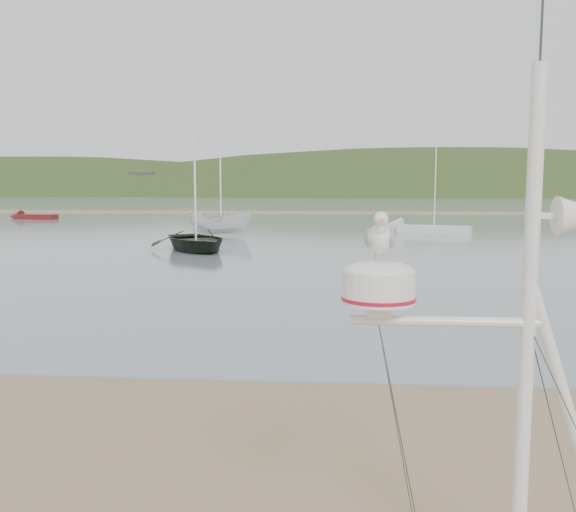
# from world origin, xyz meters

# --- Properties ---
(ground) EXTENTS (560.00, 560.00, 0.00)m
(ground) POSITION_xyz_m (0.00, 0.00, 0.00)
(ground) COLOR #856B4C
(ground) RESTS_ON ground
(water) EXTENTS (560.00, 256.00, 0.04)m
(water) POSITION_xyz_m (0.00, 132.00, 0.02)
(water) COLOR slate
(water) RESTS_ON ground
(sandbar) EXTENTS (560.00, 7.00, 0.07)m
(sandbar) POSITION_xyz_m (0.00, 70.00, 0.07)
(sandbar) COLOR #856B4C
(sandbar) RESTS_ON water
(hill_ridge) EXTENTS (620.00, 180.00, 80.00)m
(hill_ridge) POSITION_xyz_m (18.52, 235.00, -19.70)
(hill_ridge) COLOR #253816
(hill_ridge) RESTS_ON ground
(far_cottages) EXTENTS (294.40, 6.30, 8.00)m
(far_cottages) POSITION_xyz_m (3.00, 196.00, 4.00)
(far_cottages) COLOR silver
(far_cottages) RESTS_ON ground
(mast_rig) EXTENTS (2.22, 2.37, 5.02)m
(mast_rig) POSITION_xyz_m (3.85, -1.76, 1.21)
(mast_rig) COLOR white
(mast_rig) RESTS_ON ground
(boat_dark) EXTENTS (3.82, 2.89, 5.31)m
(boat_dark) POSITION_xyz_m (-4.47, 24.37, 2.70)
(boat_dark) COLOR black
(boat_dark) RESTS_ON water
(boat_white) EXTENTS (1.83, 1.79, 4.39)m
(boat_white) POSITION_xyz_m (-5.02, 34.09, 2.24)
(boat_white) COLOR silver
(boat_white) RESTS_ON water
(sailboat_white_near) EXTENTS (6.73, 3.82, 6.56)m
(sailboat_white_near) POSITION_xyz_m (7.97, 38.28, 0.30)
(sailboat_white_near) COLOR silver
(sailboat_white_near) RESTS_ON ground
(dinghy_red_far) EXTENTS (5.37, 2.15, 1.27)m
(dinghy_red_far) POSITION_xyz_m (-28.32, 52.98, 0.29)
(dinghy_red_far) COLOR #541313
(dinghy_red_far) RESTS_ON ground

